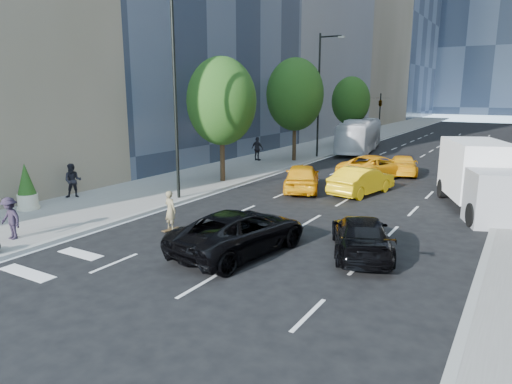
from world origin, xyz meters
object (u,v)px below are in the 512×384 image
Objects in this scene: planter_shrub at (27,188)px; box_truck at (481,177)px; black_sedan_mercedes at (361,235)px; city_bus at (360,136)px; black_sedan_lincoln at (240,232)px; skateboarder at (170,213)px.

box_truck is at bearing 31.67° from planter_shrub.
black_sedan_mercedes is 2.15× the size of planter_shrub.
black_sedan_mercedes is at bearing -80.66° from city_bus.
black_sedan_lincoln is at bearing 5.33° from black_sedan_mercedes.
city_bus reaches higher than black_sedan_mercedes.
black_sedan_lincoln is at bearing -178.41° from skateboarder.
black_sedan_lincoln is 2.51× the size of planter_shrub.
skateboarder is 0.34× the size of black_sedan_mercedes.
planter_shrub reaches higher than black_sedan_lincoln.
box_truck reaches higher than black_sedan_lincoln.
box_truck is (11.89, -18.32, 0.12)m from city_bus.
city_bus is at bearing -75.84° from skateboarder.
skateboarder reaches higher than black_sedan_mercedes.
black_sedan_lincoln is at bearing -88.73° from city_bus.
box_truck is (2.89, 8.69, 0.96)m from black_sedan_mercedes.
skateboarder is at bearing -0.38° from black_sedan_lincoln.
black_sedan_mercedes is (3.70, 2.00, -0.08)m from black_sedan_lincoln.
box_truck is at bearing -112.68° from black_sedan_lincoln.
black_sedan_mercedes is 15.41m from planter_shrub.
city_bus is 30.12m from planter_shrub.
planter_shrub reaches higher than black_sedan_mercedes.
city_bus is (-5.30, 29.01, 0.75)m from black_sedan_lincoln.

